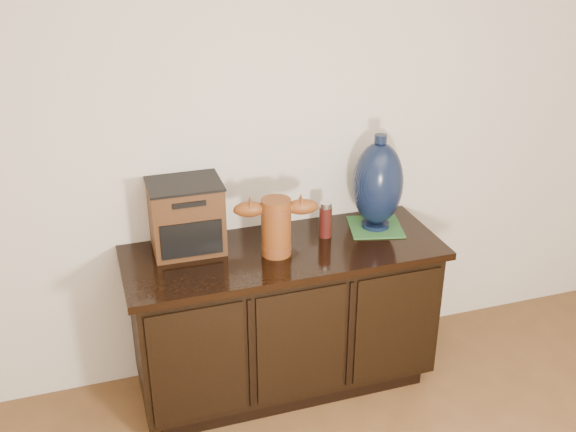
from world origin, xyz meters
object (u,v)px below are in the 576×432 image
object	(u,v)px
terracotta_vessel	(276,224)
tv_radio	(186,216)
sideboard	(284,317)
lamp_base	(378,184)
spray_can	(325,220)

from	to	relation	value
terracotta_vessel	tv_radio	distance (m)	0.41
sideboard	lamp_base	xyz separation A→B (m)	(0.49, 0.08, 0.60)
spray_can	terracotta_vessel	bearing A→B (deg)	-160.70
sideboard	tv_radio	distance (m)	0.69
terracotta_vessel	tv_radio	bearing A→B (deg)	166.32
lamp_base	tv_radio	bearing A→B (deg)	175.85
sideboard	lamp_base	world-z (taller)	lamp_base
terracotta_vessel	tv_radio	xyz separation A→B (m)	(-0.37, 0.17, 0.01)
spray_can	tv_radio	bearing A→B (deg)	173.04
sideboard	tv_radio	size ratio (longest dim) A/B	4.45
tv_radio	lamp_base	bearing A→B (deg)	-3.27
terracotta_vessel	lamp_base	distance (m)	0.55
lamp_base	spray_can	xyz separation A→B (m)	(-0.27, -0.01, -0.14)
tv_radio	spray_can	bearing A→B (deg)	-6.08
lamp_base	spray_can	size ratio (longest dim) A/B	2.67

